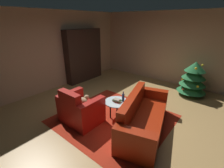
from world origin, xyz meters
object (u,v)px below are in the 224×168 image
at_px(bookshelf_unit, 86,56).
at_px(coffee_table, 116,103).
at_px(decorated_tree, 193,79).
at_px(couch_red, 143,118).
at_px(armchair_red, 80,110).
at_px(bottle_on_table, 123,97).
at_px(book_stack_on_table, 117,100).

relative_size(bookshelf_unit, coffee_table, 3.32).
bearing_deg(decorated_tree, couch_red, -98.00).
height_order(armchair_red, bottle_on_table, armchair_red).
bearing_deg(armchair_red, coffee_table, 51.22).
bearing_deg(bookshelf_unit, couch_red, -22.92).
bearing_deg(bookshelf_unit, decorated_tree, 16.54).
distance_m(bookshelf_unit, armchair_red, 3.20).
relative_size(bookshelf_unit, armchair_red, 2.13).
height_order(bookshelf_unit, bottle_on_table, bookshelf_unit).
height_order(bookshelf_unit, book_stack_on_table, bookshelf_unit).
bearing_deg(coffee_table, armchair_red, -128.78).
distance_m(coffee_table, book_stack_on_table, 0.09).
bearing_deg(bottle_on_table, coffee_table, -133.93).
relative_size(couch_red, bottle_on_table, 8.28).
bearing_deg(armchair_red, bookshelf_unit, 134.61).
relative_size(bookshelf_unit, book_stack_on_table, 9.13).
xyz_separation_m(bookshelf_unit, decorated_tree, (3.94, 1.17, -0.43)).
bearing_deg(book_stack_on_table, armchair_red, -129.65).
height_order(couch_red, coffee_table, couch_red).
bearing_deg(book_stack_on_table, bottle_on_table, 50.76).
bearing_deg(bookshelf_unit, coffee_table, -28.28).
bearing_deg(armchair_red, book_stack_on_table, 50.35).
xyz_separation_m(coffee_table, bottle_on_table, (0.12, 0.12, 0.16)).
distance_m(bookshelf_unit, couch_red, 3.94).
bearing_deg(coffee_table, book_stack_on_table, -18.36).
distance_m(book_stack_on_table, decorated_tree, 2.91).
distance_m(armchair_red, bottle_on_table, 1.13).
bearing_deg(armchair_red, decorated_tree, 62.74).
xyz_separation_m(bookshelf_unit, bottle_on_table, (2.90, -1.37, -0.46)).
height_order(couch_red, decorated_tree, decorated_tree).
relative_size(bottle_on_table, decorated_tree, 0.23).
bearing_deg(couch_red, decorated_tree, 82.00).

